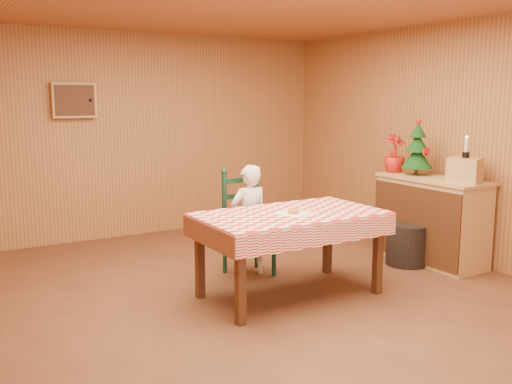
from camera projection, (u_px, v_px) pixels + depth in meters
ground at (268, 300)px, 5.07m from camera, size 6.00×6.00×0.00m
cabin_walls at (237, 93)px, 5.22m from camera, size 5.10×6.05×2.65m
dining_table at (290, 222)px, 5.09m from camera, size 1.66×0.96×0.77m
ladder_chair at (246, 225)px, 5.79m from camera, size 0.44×0.40×1.08m
seated_child at (249, 220)px, 5.73m from camera, size 0.41×0.27×1.12m
napkin at (293, 213)px, 5.03m from camera, size 0.34×0.34×0.00m
donut at (293, 211)px, 5.03m from camera, size 0.13×0.13×0.04m
shelf_unit at (431, 220)px, 6.21m from camera, size 0.54×1.24×0.93m
crate at (465, 170)px, 5.78m from camera, size 0.40×0.40×0.25m
christmas_tree at (417, 150)px, 6.30m from camera, size 0.34×0.34×0.62m
flower_arrangement at (394, 153)px, 6.54m from camera, size 0.26×0.26×0.44m
candle_set at (466, 151)px, 5.75m from camera, size 0.07×0.07×0.22m
storage_bin at (407, 244)px, 6.13m from camera, size 0.52×0.52×0.44m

